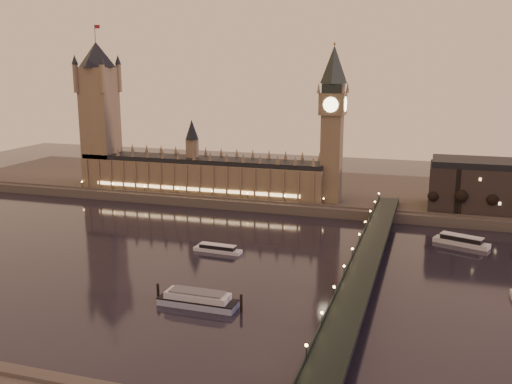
{
  "coord_description": "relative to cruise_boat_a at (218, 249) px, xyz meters",
  "views": [
    {
      "loc": [
        118.63,
        -249.38,
        95.58
      ],
      "look_at": [
        28.83,
        35.0,
        29.04
      ],
      "focal_mm": 40.0,
      "sensor_mm": 36.0,
      "label": 1
    }
  ],
  "objects": [
    {
      "name": "victoria_tower",
      "position": [
        -133.94,
        105.55,
        63.96
      ],
      "size": [
        31.68,
        31.68,
        118.0
      ],
      "color": "brown",
      "rests_on": "ground"
    },
    {
      "name": "cruise_boat_b",
      "position": [
        122.02,
        51.13,
        0.56
      ],
      "size": [
        30.11,
        16.97,
        5.42
      ],
      "rotation": [
        0.0,
        0.0,
        -0.35
      ],
      "color": "silver",
      "rests_on": "ground"
    },
    {
      "name": "moored_barge",
      "position": [
        17.24,
        -66.42,
        1.1
      ],
      "size": [
        37.87,
        9.57,
        6.94
      ],
      "rotation": [
        0.0,
        0.0,
        -0.01
      ],
      "color": "#96A3BF",
      "rests_on": "ground"
    },
    {
      "name": "far_embankment",
      "position": [
        16.06,
        149.55,
        1.17
      ],
      "size": [
        560.0,
        130.0,
        6.0
      ],
      "primitive_type": "cube",
      "color": "#423D35",
      "rests_on": "ground"
    },
    {
      "name": "bare_tree_1",
      "position": [
        123.53,
        93.55,
        14.63
      ],
      "size": [
        6.87,
        6.87,
        13.97
      ],
      "color": "black",
      "rests_on": "ground"
    },
    {
      "name": "bare_tree_2",
      "position": [
        139.8,
        93.55,
        14.63
      ],
      "size": [
        6.87,
        6.87,
        13.97
      ],
      "color": "black",
      "rests_on": "ground"
    },
    {
      "name": "big_ben",
      "position": [
        40.05,
        105.53,
        62.13
      ],
      "size": [
        17.68,
        17.68,
        104.0
      ],
      "color": "brown",
      "rests_on": "ground"
    },
    {
      "name": "palace_of_westminster",
      "position": [
        -54.06,
        105.54,
        19.88
      ],
      "size": [
        180.0,
        26.62,
        52.0
      ],
      "color": "brown",
      "rests_on": "ground"
    },
    {
      "name": "bare_tree_0",
      "position": [
        107.27,
        93.55,
        14.63
      ],
      "size": [
        6.87,
        6.87,
        13.97
      ],
      "color": "black",
      "rests_on": "ground"
    },
    {
      "name": "cruise_boat_a",
      "position": [
        0.0,
        0.0,
        0.0
      ],
      "size": [
        26.19,
        7.08,
        4.15
      ],
      "rotation": [
        0.0,
        0.0,
        -0.06
      ],
      "color": "silver",
      "rests_on": "ground"
    },
    {
      "name": "westminster_bridge",
      "position": [
        77.67,
        -15.45,
        3.69
      ],
      "size": [
        13.2,
        260.0,
        15.3
      ],
      "color": "black",
      "rests_on": "ground"
    },
    {
      "name": "ground",
      "position": [
        -13.94,
        -15.45,
        -1.83
      ],
      "size": [
        700.0,
        700.0,
        0.0
      ],
      "primitive_type": "plane",
      "color": "black",
      "rests_on": "ground"
    }
  ]
}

